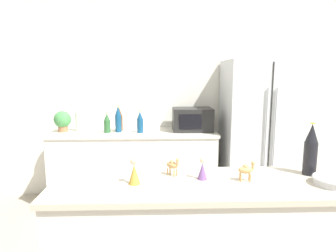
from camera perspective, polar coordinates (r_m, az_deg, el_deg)
The scene contains 16 objects.
wall_back at distance 3.97m, azimuth 1.25°, elevation 5.05°, with size 8.00×0.06×2.55m.
back_counter at distance 3.80m, azimuth -6.37°, elevation -7.77°, with size 2.01×0.63×0.92m.
refrigerator at distance 3.84m, azimuth 16.96°, elevation -1.40°, with size 0.87×0.71×1.77m.
potted_plant at distance 3.83m, azimuth -19.46°, elevation 1.00°, with size 0.20×0.20×0.25m.
paper_towel_roll at distance 3.82m, azimuth -16.32°, elevation 0.79°, with size 0.12×0.12×0.23m.
microwave at distance 3.70m, azimuth 4.66°, elevation 1.26°, with size 0.48×0.37×0.28m.
back_bottle_0 at distance 3.64m, azimuth -9.48°, elevation 1.26°, with size 0.07×0.07×0.32m.
back_bottle_1 at distance 3.64m, azimuth -11.54°, elevation 0.49°, with size 0.08×0.08×0.24m.
back_bottle_2 at distance 3.57m, azimuth -5.34°, elevation 0.72°, with size 0.07×0.07×0.26m.
back_bottle_3 at distance 3.74m, azimuth -9.26°, elevation 1.28°, with size 0.08×0.08×0.30m.
wine_bottle at distance 2.14m, azimuth 25.54°, elevation -4.13°, with size 0.09×0.09×0.34m.
fruit_bowl at distance 2.04m, azimuth 28.99°, elevation -9.08°, with size 0.23×0.23×0.05m.
camel_figurine at distance 1.89m, azimuth 14.66°, elevation -8.02°, with size 0.10×0.05×0.13m.
camel_figurine_second at distance 1.93m, azimuth 0.88°, elevation -7.39°, with size 0.09×0.09×0.12m.
wise_man_figurine_crimson at distance 1.88m, azimuth 6.57°, elevation -8.25°, with size 0.06×0.06×0.14m.
wise_man_figurine_purple at distance 1.80m, azimuth -6.46°, elevation -8.81°, with size 0.07×0.07×0.16m.
Camera 1 is at (-0.23, -1.22, 1.59)m, focal length 32.00 mm.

